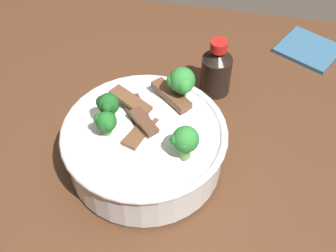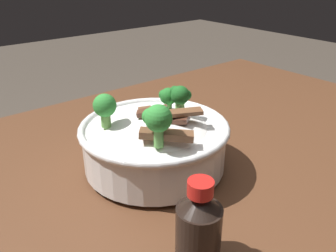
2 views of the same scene
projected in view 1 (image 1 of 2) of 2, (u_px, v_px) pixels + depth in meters
dining_table at (188, 200)px, 0.85m from camera, size 1.53×0.86×0.79m
rice_bowl at (145, 142)px, 0.69m from camera, size 0.25×0.25×0.15m
soy_sauce_bottle at (216, 70)px, 0.82m from camera, size 0.06×0.06×0.11m
folded_napkin at (309, 49)px, 0.93m from camera, size 0.15×0.14×0.01m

